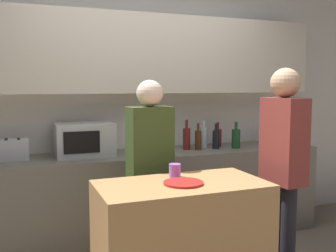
{
  "coord_description": "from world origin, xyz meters",
  "views": [
    {
      "loc": [
        -1.13,
        -2.15,
        1.53
      ],
      "look_at": [
        -0.13,
        0.42,
        1.24
      ],
      "focal_mm": 42.0,
      "sensor_mm": 36.0,
      "label": 1
    }
  ],
  "objects": [
    {
      "name": "plate_on_island",
      "position": [
        -0.14,
        0.13,
        0.9
      ],
      "size": [
        0.26,
        0.26,
        0.01
      ],
      "color": "red",
      "rests_on": "kitchen_island"
    },
    {
      "name": "bottle_2",
      "position": [
        0.67,
        1.47,
        0.99
      ],
      "size": [
        0.08,
        0.08,
        0.28
      ],
      "color": "silver",
      "rests_on": "back_counter"
    },
    {
      "name": "bottle_0",
      "position": [
        0.46,
        1.42,
        1.0
      ],
      "size": [
        0.07,
        0.07,
        0.3
      ],
      "color": "maroon",
      "rests_on": "back_counter"
    },
    {
      "name": "bottle_1",
      "position": [
        0.55,
        1.36,
        0.99
      ],
      "size": [
        0.07,
        0.07,
        0.27
      ],
      "color": "#472814",
      "rests_on": "back_counter"
    },
    {
      "name": "person_left",
      "position": [
        -0.17,
        0.72,
        0.92
      ],
      "size": [
        0.35,
        0.21,
        1.57
      ],
      "rotation": [
        0.0,
        0.0,
        -3.08
      ],
      "color": "black",
      "rests_on": "ground_plane"
    },
    {
      "name": "toaster",
      "position": [
        -1.17,
        1.46,
        0.97
      ],
      "size": [
        0.26,
        0.16,
        0.18
      ],
      "color": "silver",
      "rests_on": "back_counter"
    },
    {
      "name": "microwave",
      "position": [
        -0.56,
        1.46,
        1.03
      ],
      "size": [
        0.52,
        0.39,
        0.3
      ],
      "color": "#B7BABC",
      "rests_on": "back_counter"
    },
    {
      "name": "kitchen_island",
      "position": [
        -0.13,
        0.17,
        0.45
      ],
      "size": [
        1.11,
        0.59,
        0.89
      ],
      "color": "#B27F4C",
      "rests_on": "ground_plane"
    },
    {
      "name": "potted_plant",
      "position": [
        1.52,
        1.46,
        1.08
      ],
      "size": [
        0.14,
        0.14,
        0.4
      ],
      "color": "silver",
      "rests_on": "back_counter"
    },
    {
      "name": "cup_0",
      "position": [
        -0.12,
        0.33,
        0.94
      ],
      "size": [
        0.08,
        0.08,
        0.09
      ],
      "color": "#A967E3",
      "rests_on": "kitchen_island"
    },
    {
      "name": "back_counter",
      "position": [
        0.0,
        1.39,
        0.44
      ],
      "size": [
        3.6,
        0.62,
        0.88
      ],
      "color": "#6B665B",
      "rests_on": "ground_plane"
    },
    {
      "name": "bottle_3",
      "position": [
        0.76,
        1.36,
        0.98
      ],
      "size": [
        0.07,
        0.07,
        0.26
      ],
      "color": "black",
      "rests_on": "back_counter"
    },
    {
      "name": "back_wall",
      "position": [
        0.0,
        1.66,
        1.54
      ],
      "size": [
        6.4,
        0.4,
        2.7
      ],
      "color": "silver",
      "rests_on": "ground_plane"
    },
    {
      "name": "person_center",
      "position": [
        0.7,
        0.21,
        0.98
      ],
      "size": [
        0.22,
        0.35,
        1.65
      ],
      "rotation": [
        0.0,
        0.0,
        -4.66
      ],
      "color": "black",
      "rests_on": "ground_plane"
    },
    {
      "name": "bottle_5",
      "position": [
        0.96,
        1.32,
        0.99
      ],
      "size": [
        0.09,
        0.09,
        0.27
      ],
      "color": "#194723",
      "rests_on": "back_counter"
    },
    {
      "name": "bottle_4",
      "position": [
        0.85,
        1.5,
        0.98
      ],
      "size": [
        0.08,
        0.08,
        0.25
      ],
      "color": "maroon",
      "rests_on": "back_counter"
    }
  ]
}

